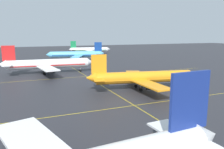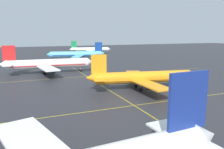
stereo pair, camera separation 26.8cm
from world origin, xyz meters
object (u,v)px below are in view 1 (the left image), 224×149
(airliner_far_right_stand, at_px, (89,50))
(airliner_third_row, at_px, (48,64))
(airliner_far_left_stand, at_px, (76,54))
(airliner_second_row, at_px, (143,77))

(airliner_far_right_stand, bearing_deg, airliner_third_row, -117.98)
(airliner_third_row, height_order, airliner_far_left_stand, airliner_third_row)
(airliner_third_row, relative_size, airliner_far_left_stand, 1.08)
(airliner_second_row, xyz_separation_m, airliner_far_left_stand, (-0.63, 81.09, 0.15))
(airliner_second_row, height_order, airliner_far_left_stand, airliner_far_left_stand)
(airliner_third_row, bearing_deg, airliner_second_row, -59.58)
(airliner_second_row, bearing_deg, airliner_far_left_stand, 90.45)
(airliner_far_right_stand, bearing_deg, airliner_second_row, -99.58)
(airliner_far_left_stand, relative_size, airliner_far_right_stand, 1.05)
(airliner_third_row, distance_m, airliner_far_left_stand, 47.39)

